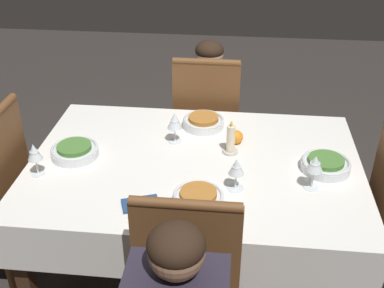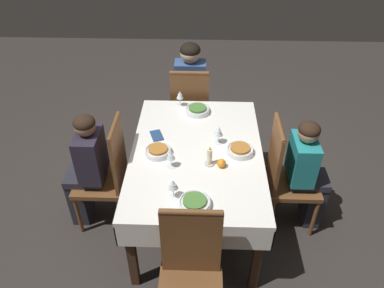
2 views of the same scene
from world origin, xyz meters
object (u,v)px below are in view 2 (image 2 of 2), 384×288
(chair_south, at_px, (285,174))
(wine_glass_north, at_px, (171,156))
(bowl_east, at_px, (198,110))
(candle_centerpiece, at_px, (209,158))
(orange_fruit, at_px, (222,163))
(bowl_north, at_px, (158,151))
(napkin_red_folded, at_px, (157,136))
(dining_table, at_px, (197,159))
(person_adult_denim, at_px, (191,89))
(wine_glass_south, at_px, (219,132))
(person_child_dark, at_px, (86,167))
(chair_east, at_px, (190,109))
(chair_north, at_px, (108,172))
(person_child_teal, at_px, (308,171))
(bowl_west, at_px, (195,203))
(bowl_south, at_px, (240,150))
(wine_glass_east, at_px, (180,95))
(chair_west, at_px, (191,276))

(chair_south, height_order, wine_glass_north, chair_south)
(bowl_east, bearing_deg, wine_glass_north, 166.45)
(candle_centerpiece, bearing_deg, orange_fruit, -104.94)
(bowl_north, xyz_separation_m, napkin_red_folded, (0.22, 0.04, -0.02))
(dining_table, bearing_deg, wine_glass_north, 135.44)
(bowl_east, bearing_deg, orange_fruit, -165.27)
(person_adult_denim, bearing_deg, wine_glass_south, 104.46)
(person_child_dark, height_order, orange_fruit, person_child_dark)
(chair_east, xyz_separation_m, wine_glass_north, (-1.12, 0.09, 0.31))
(chair_north, distance_m, wine_glass_north, 0.63)
(person_child_teal, relative_size, wine_glass_north, 7.10)
(bowl_west, bearing_deg, person_adult_denim, 3.13)
(person_child_dark, bearing_deg, chair_north, 90.00)
(chair_east, bearing_deg, chair_north, 57.35)
(bowl_east, distance_m, wine_glass_south, 0.47)
(bowl_south, xyz_separation_m, candle_centerpiece, (-0.14, 0.23, 0.03))
(orange_fruit, bearing_deg, wine_glass_east, 22.84)
(chair_west, distance_m, person_child_teal, 1.29)
(wine_glass_east, relative_size, wine_glass_north, 1.04)
(bowl_south, bearing_deg, chair_east, 23.76)
(chair_east, relative_size, person_child_teal, 0.97)
(chair_east, distance_m, person_child_dark, 1.25)
(bowl_south, height_order, bowl_west, same)
(wine_glass_north, relative_size, wine_glass_south, 0.94)
(person_adult_denim, xyz_separation_m, person_child_dark, (-1.13, 0.79, -0.08))
(bowl_north, xyz_separation_m, wine_glass_south, (0.15, -0.46, 0.08))
(candle_centerpiece, bearing_deg, chair_north, 81.37)
(wine_glass_north, bearing_deg, orange_fruit, -88.80)
(chair_north, relative_size, wine_glass_east, 6.63)
(bowl_south, bearing_deg, chair_north, 91.15)
(person_child_teal, distance_m, wine_glass_east, 1.27)
(dining_table, bearing_deg, wine_glass_south, -56.05)
(bowl_south, relative_size, napkin_red_folded, 1.27)
(person_child_dark, xyz_separation_m, wine_glass_east, (0.69, -0.71, 0.26))
(chair_west, distance_m, bowl_east, 1.50)
(dining_table, relative_size, chair_east, 1.48)
(person_child_teal, distance_m, wine_glass_north, 1.11)
(bowl_west, bearing_deg, chair_west, 177.49)
(chair_east, distance_m, person_adult_denim, 0.21)
(chair_south, xyz_separation_m, napkin_red_folded, (0.19, 1.04, 0.22))
(bowl_south, bearing_deg, person_child_dark, 90.99)
(wine_glass_south, height_order, napkin_red_folded, wine_glass_south)
(orange_fruit, bearing_deg, chair_east, 13.70)
(bowl_south, height_order, orange_fruit, orange_fruit)
(chair_south, bearing_deg, bowl_west, 128.44)
(chair_north, bearing_deg, dining_table, 92.46)
(bowl_west, bearing_deg, person_child_teal, -57.37)
(dining_table, xyz_separation_m, candle_centerpiece, (-0.15, -0.10, 0.14))
(wine_glass_east, bearing_deg, bowl_west, -172.12)
(orange_fruit, bearing_deg, candle_centerpiece, 75.06)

